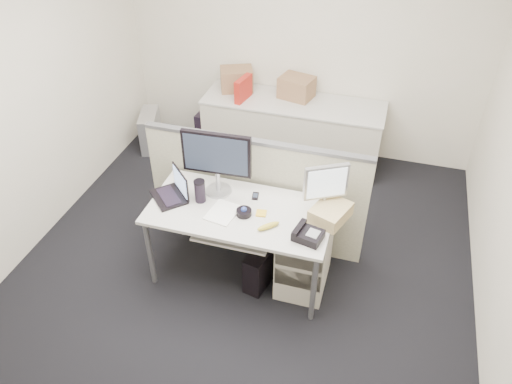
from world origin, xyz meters
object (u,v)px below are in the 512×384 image
(laptop, at_px, (167,187))
(desk_phone, at_px, (308,235))
(monitor_main, at_px, (217,164))
(desk, at_px, (240,216))

(laptop, relative_size, desk_phone, 1.48)
(monitor_main, distance_m, laptop, 0.45)
(monitor_main, relative_size, laptop, 1.83)
(laptop, bearing_deg, desk_phone, 37.63)
(laptop, bearing_deg, desk, 46.95)
(monitor_main, distance_m, desk_phone, 0.96)
(laptop, xyz_separation_m, desk_phone, (1.22, -0.16, -0.08))
(monitor_main, height_order, laptop, monitor_main)
(monitor_main, bearing_deg, laptop, -154.51)
(desk, relative_size, laptop, 4.76)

